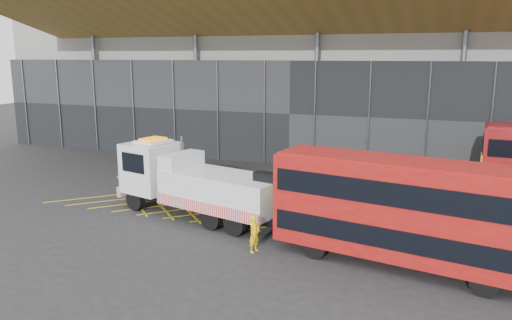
% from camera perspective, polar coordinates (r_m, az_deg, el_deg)
% --- Properties ---
extents(ground_plane, '(120.00, 120.00, 0.00)m').
position_cam_1_polar(ground_plane, '(29.51, -6.52, -4.70)').
color(ground_plane, '#262628').
extents(road_markings, '(21.56, 7.16, 0.01)m').
position_cam_1_polar(road_markings, '(28.52, -2.21, -5.20)').
color(road_markings, yellow).
rests_on(road_markings, ground_plane).
extents(construction_building, '(55.00, 23.97, 18.00)m').
position_cam_1_polar(construction_building, '(44.89, 6.56, 12.56)').
color(construction_building, gray).
rests_on(construction_building, ground_plane).
extents(recovery_truck, '(11.43, 5.06, 3.99)m').
position_cam_1_polar(recovery_truck, '(26.42, -7.17, -2.54)').
color(recovery_truck, black).
rests_on(recovery_truck, ground_plane).
extents(bus_towed, '(11.03, 4.39, 4.38)m').
position_cam_1_polar(bus_towed, '(20.66, 16.82, -5.36)').
color(bus_towed, '#9E0F0C').
rests_on(bus_towed, ground_plane).
extents(worker, '(0.54, 0.68, 1.64)m').
position_cam_1_polar(worker, '(21.77, -0.19, -8.42)').
color(worker, yellow).
rests_on(worker, ground_plane).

